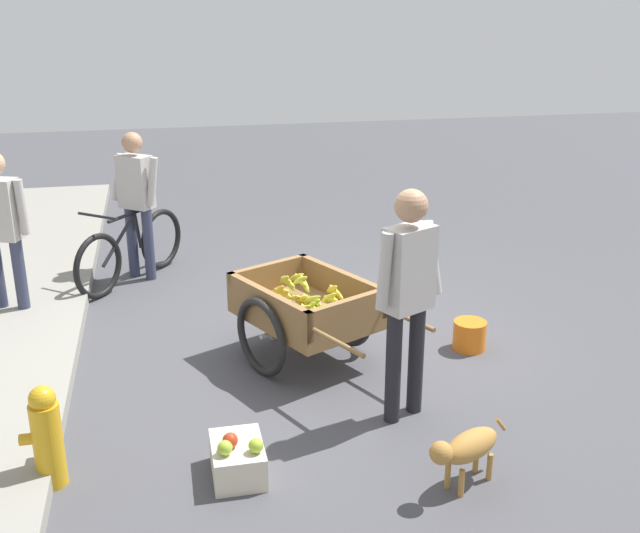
% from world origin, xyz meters
% --- Properties ---
extents(ground_plane, '(24.00, 24.00, 0.00)m').
position_xyz_m(ground_plane, '(0.00, 0.00, 0.00)').
color(ground_plane, '#47474C').
extents(fruit_cart, '(1.82, 1.41, 0.72)m').
position_xyz_m(fruit_cart, '(-0.25, 0.25, 0.44)').
color(fruit_cart, olive).
rests_on(fruit_cart, ground).
extents(vendor_person, '(0.33, 0.54, 1.66)m').
position_xyz_m(vendor_person, '(-1.26, -0.25, 1.00)').
color(vendor_person, black).
rests_on(vendor_person, ground).
extents(bicycle, '(1.33, 1.08, 0.85)m').
position_xyz_m(bicycle, '(1.92, 1.68, 0.35)').
color(bicycle, black).
rests_on(bicycle, ground).
extents(cyclist_person, '(0.37, 0.50, 1.55)m').
position_xyz_m(cyclist_person, '(2.04, 1.58, 0.92)').
color(cyclist_person, '#333851').
rests_on(cyclist_person, ground).
extents(dog, '(0.37, 0.61, 0.40)m').
position_xyz_m(dog, '(-2.14, -0.36, 0.27)').
color(dog, '#AD7A38').
rests_on(dog, ground).
extents(fire_hydrant, '(0.25, 0.25, 0.67)m').
position_xyz_m(fire_hydrant, '(-1.58, 2.11, 0.33)').
color(fire_hydrant, gold).
rests_on(fire_hydrant, ground).
extents(plastic_bucket, '(0.28, 0.28, 0.25)m').
position_xyz_m(plastic_bucket, '(-0.34, -1.14, 0.12)').
color(plastic_bucket, orange).
rests_on(plastic_bucket, ground).
extents(apple_crate, '(0.44, 0.32, 0.32)m').
position_xyz_m(apple_crate, '(-1.74, 0.98, 0.12)').
color(apple_crate, beige).
rests_on(apple_crate, ground).
extents(bystander_person, '(0.31, 0.52, 1.57)m').
position_xyz_m(bystander_person, '(1.15, 2.74, 0.94)').
color(bystander_person, '#333851').
rests_on(bystander_person, ground).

